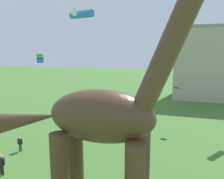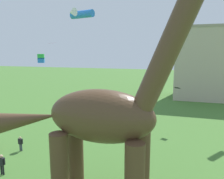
{
  "view_description": "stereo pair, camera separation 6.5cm",
  "coord_description": "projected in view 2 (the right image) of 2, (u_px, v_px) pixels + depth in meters",
  "views": [
    {
      "loc": [
        6.18,
        -7.86,
        9.98
      ],
      "look_at": [
        2.15,
        5.45,
        7.62
      ],
      "focal_mm": 35.9,
      "sensor_mm": 36.0,
      "label": 1
    },
    {
      "loc": [
        6.24,
        -7.84,
        9.98
      ],
      "look_at": [
        2.15,
        5.45,
        7.62
      ],
      "focal_mm": 35.9,
      "sensor_mm": 36.0,
      "label": 2
    }
  ],
  "objects": [
    {
      "name": "background_building_block",
      "position": [
        214.0,
        63.0,
        46.76
      ],
      "size": [
        15.96,
        8.79,
        15.09
      ],
      "color": "#B7A893",
      "rests_on": "ground_plane"
    },
    {
      "name": "person_vendor_side",
      "position": [
        21.0,
        142.0,
        22.64
      ],
      "size": [
        0.57,
        0.25,
        1.52
      ],
      "rotation": [
        0.0,
        0.0,
        4.14
      ],
      "color": "#2D3347",
      "rests_on": "ground_plane"
    },
    {
      "name": "kite_near_high",
      "position": [
        80.0,
        14.0,
        21.69
      ],
      "size": [
        2.69,
        2.53,
        0.76
      ],
      "color": "#287AE5"
    },
    {
      "name": "dinosaur_sculpture",
      "position": [
        100.0,
        116.0,
        13.96
      ],
      "size": [
        15.93,
        3.38,
        16.65
      ],
      "rotation": [
        0.0,
        0.0,
        0.54
      ],
      "color": "#513823",
      "rests_on": "ground_plane"
    },
    {
      "name": "kite_mid_right",
      "position": [
        177.0,
        88.0,
        28.44
      ],
      "size": [
        0.87,
        0.78,
        0.95
      ],
      "color": "black"
    },
    {
      "name": "person_far_spectator",
      "position": [
        2.0,
        163.0,
        18.22
      ],
      "size": [
        0.65,
        0.29,
        1.74
      ],
      "rotation": [
        0.0,
        0.0,
        2.0
      ],
      "color": "black",
      "rests_on": "ground_plane"
    },
    {
      "name": "kite_high_right",
      "position": [
        51.0,
        43.0,
        29.41
      ],
      "size": [
        1.59,
        1.62,
        0.22
      ],
      "color": "pink"
    },
    {
      "name": "kite_high_left",
      "position": [
        41.0,
        58.0,
        35.51
      ],
      "size": [
        1.31,
        1.31,
        1.39
      ],
      "color": "green"
    }
  ]
}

